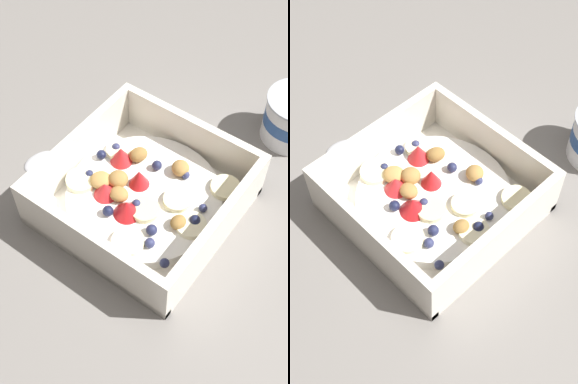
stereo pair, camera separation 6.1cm
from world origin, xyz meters
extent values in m
plane|color=gray|center=(0.00, 0.00, 0.00)|extent=(2.40, 2.40, 0.00)
cube|color=white|center=(-0.02, -0.01, 0.01)|extent=(0.21, 0.21, 0.01)
cube|color=white|center=(-0.02, -0.11, 0.03)|extent=(0.21, 0.01, 0.07)
cube|color=white|center=(-0.02, 0.09, 0.03)|extent=(0.21, 0.01, 0.07)
cube|color=white|center=(-0.12, -0.01, 0.03)|extent=(0.01, 0.19, 0.07)
cube|color=white|center=(0.08, -0.01, 0.03)|extent=(0.01, 0.19, 0.07)
cylinder|color=white|center=(-0.02, -0.01, 0.02)|extent=(0.19, 0.19, 0.02)
cylinder|color=#F4EAB7|center=(0.06, 0.05, 0.03)|extent=(0.05, 0.05, 0.01)
cylinder|color=#F7EFC6|center=(0.05, -0.02, 0.03)|extent=(0.05, 0.05, 0.01)
cylinder|color=#F4EAB7|center=(0.01, -0.08, 0.03)|extent=(0.04, 0.04, 0.01)
cylinder|color=#F4EAB7|center=(0.02, 0.00, 0.03)|extent=(0.05, 0.05, 0.01)
cylinder|color=#F4EAB7|center=(-0.09, -0.04, 0.03)|extent=(0.05, 0.05, 0.01)
cylinder|color=beige|center=(0.00, -0.03, 0.03)|extent=(0.04, 0.04, 0.01)
cylinder|color=#F4EAB7|center=(-0.08, 0.02, 0.03)|extent=(0.04, 0.04, 0.01)
cone|color=red|center=(-0.07, 0.01, 0.04)|extent=(0.04, 0.04, 0.02)
cone|color=red|center=(-0.03, -0.01, 0.04)|extent=(0.03, 0.03, 0.02)
cone|color=red|center=(-0.05, -0.04, 0.04)|extent=(0.03, 0.03, 0.02)
cone|color=red|center=(-0.02, -0.05, 0.04)|extent=(0.03, 0.03, 0.02)
sphere|color=#23284C|center=(0.02, -0.05, 0.03)|extent=(0.01, 0.01, 0.01)
sphere|color=navy|center=(0.01, 0.04, 0.03)|extent=(0.01, 0.01, 0.01)
sphere|color=#23284C|center=(0.06, -0.08, 0.03)|extent=(0.01, 0.01, 0.01)
sphere|color=#191E3D|center=(-0.09, 0.00, 0.03)|extent=(0.01, 0.01, 0.01)
sphere|color=#191E3D|center=(-0.06, -0.03, 0.03)|extent=(0.01, 0.01, 0.01)
sphere|color=#191E3D|center=(-0.03, -0.06, 0.03)|extent=(0.01, 0.01, 0.01)
sphere|color=#191E3D|center=(0.05, -0.01, 0.03)|extent=(0.01, 0.01, 0.01)
sphere|color=#23284C|center=(-0.08, -0.03, 0.03)|extent=(0.01, 0.01, 0.01)
sphere|color=navy|center=(0.05, 0.01, 0.03)|extent=(0.01, 0.01, 0.01)
sphere|color=navy|center=(-0.09, 0.02, 0.03)|extent=(0.01, 0.01, 0.01)
sphere|color=#23284C|center=(-0.03, 0.03, 0.03)|extent=(0.01, 0.01, 0.01)
sphere|color=navy|center=(-0.01, -0.03, 0.03)|extent=(0.01, 0.01, 0.01)
sphere|color=navy|center=(0.03, -0.07, 0.03)|extent=(0.01, 0.01, 0.01)
ellipsoid|color=olive|center=(0.04, -0.03, 0.03)|extent=(0.02, 0.02, 0.01)
ellipsoid|color=#AD7F42|center=(-0.05, -0.02, 0.04)|extent=(0.03, 0.03, 0.02)
ellipsoid|color=#AD7F42|center=(0.00, 0.04, 0.03)|extent=(0.03, 0.03, 0.02)
ellipsoid|color=olive|center=(-0.05, 0.03, 0.03)|extent=(0.03, 0.03, 0.02)
ellipsoid|color=tan|center=(-0.07, -0.03, 0.03)|extent=(0.04, 0.04, 0.02)
ellipsoid|color=#AD7F42|center=(-0.04, -0.04, 0.03)|extent=(0.02, 0.02, 0.01)
ellipsoid|color=silver|center=(-0.17, -0.04, 0.00)|extent=(0.04, 0.06, 0.01)
cylinder|color=silver|center=(-0.14, 0.05, 0.00)|extent=(0.04, 0.12, 0.01)
camera|label=1|loc=(0.20, -0.31, 0.52)|focal=48.48mm
camera|label=2|loc=(0.25, -0.27, 0.52)|focal=48.48mm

